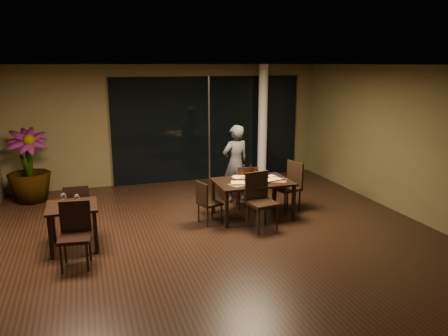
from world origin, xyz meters
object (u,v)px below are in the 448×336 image
diner (235,164)px  bottle_b (253,174)px  side_table (72,212)px  chair_side_far (77,207)px  potted_plant (28,166)px  chair_main_left (207,201)px  main_table (253,184)px  bottle_a (251,173)px  chair_side_near (75,231)px  chair_main_far (247,185)px  chair_main_right (290,184)px  bottle_c (251,172)px  chair_main_near (260,197)px

diner → bottle_b: diner is taller
side_table → bottle_b: size_ratio=3.16×
chair_side_far → potted_plant: size_ratio=0.57×
chair_main_left → diner: size_ratio=0.49×
main_table → potted_plant: (-4.35, 2.47, 0.14)m
diner → bottle_a: bearing=77.4°
chair_main_left → bottle_b: bottle_b is taller
chair_side_near → bottle_a: bottle_a is taller
chair_side_far → bottle_a: bottle_a is taller
side_table → chair_main_far: bearing=16.4°
main_table → chair_main_right: bearing=9.1°
chair_main_left → bottle_c: 1.11m
chair_main_near → chair_side_far: size_ratio=1.13×
side_table → bottle_c: (3.41, 0.62, 0.28)m
chair_main_far → chair_main_right: chair_main_right is taller
chair_main_far → potted_plant: bearing=-11.1°
main_table → chair_main_right: (0.90, 0.14, -0.10)m
main_table → chair_main_near: size_ratio=1.42×
main_table → bottle_b: (0.02, 0.03, 0.20)m
chair_main_right → bottle_a: size_ratio=3.43×
chair_side_near → diner: 4.06m
chair_side_near → bottle_c: (3.37, 1.29, 0.35)m
chair_main_right → side_table: bearing=-95.2°
side_table → diner: diner is taller
potted_plant → main_table: bearing=-29.6°
side_table → diner: bearing=24.7°
main_table → chair_side_near: chair_side_near is taller
side_table → chair_main_near: bearing=-1.5°
chair_main_near → chair_main_right: 1.23m
chair_main_far → chair_main_near: chair_main_near is taller
chair_main_near → diner: bearing=77.3°
diner → chair_main_near: bearing=75.3°
chair_side_far → chair_main_far: bearing=-170.9°
main_table → bottle_b: bearing=53.6°
chair_side_near → bottle_a: size_ratio=3.29×
side_table → bottle_b: 3.47m
chair_main_far → chair_main_left: bearing=43.1°
chair_side_near → potted_plant: potted_plant is taller
chair_main_left → main_table: bearing=-100.9°
diner → bottle_a: diner is taller
chair_main_left → chair_side_far: 2.35m
bottle_c → bottle_a: bearing=-110.5°
side_table → chair_main_left: bearing=9.3°
chair_main_right → diner: 1.31m
side_table → chair_side_far: 0.62m
main_table → chair_side_far: 3.33m
potted_plant → bottle_b: potted_plant is taller
chair_main_left → chair_main_far: bearing=-76.5°
main_table → chair_side_near: (-3.36, -1.17, -0.12)m
potted_plant → chair_main_left: bearing=-37.4°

